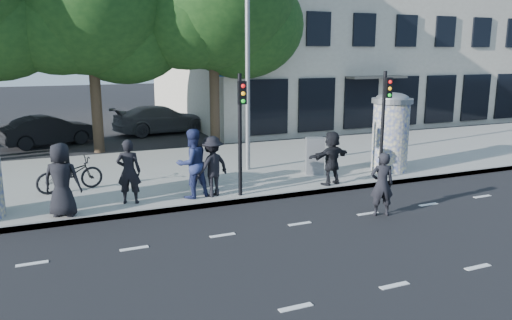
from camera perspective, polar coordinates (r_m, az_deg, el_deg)
name	(u,v)px	position (r m, az deg, el deg)	size (l,w,h in m)	color
ground	(330,244)	(11.20, 8.46, -9.43)	(120.00, 120.00, 0.00)	black
sidewalk	(219,169)	(17.70, -4.31, -1.00)	(40.00, 8.00, 0.15)	gray
curb	(264,198)	(14.14, 0.92, -4.36)	(40.00, 0.10, 0.16)	slate
lane_dash_near	(395,286)	(9.56, 15.55, -13.66)	(32.00, 0.12, 0.01)	silver
lane_dash_far	(300,224)	(12.33, 5.03, -7.27)	(32.00, 0.12, 0.01)	silver
ad_column_right	(391,130)	(17.46, 15.14, 3.31)	(1.36, 1.36, 2.65)	beige
traffic_pole_near	(241,122)	(13.68, -1.77, 4.32)	(0.22, 0.31, 3.40)	black
traffic_pole_far	(384,114)	(16.05, 14.45, 5.10)	(0.22, 0.31, 3.40)	black
street_lamp	(248,31)	(16.73, -0.90, 14.55)	(0.25, 0.93, 8.00)	slate
tree_near_left	(89,2)	(21.71, -18.50, 16.76)	(6.80, 6.80, 8.97)	#38281C
tree_center	(213,0)	(22.38, -4.96, 17.80)	(7.00, 7.00, 9.30)	#38281C
building	(330,23)	(33.79, 8.43, 15.26)	(20.30, 15.85, 12.00)	#B2A895
ped_a	(62,180)	(13.03, -21.32, -2.13)	(0.90, 0.58, 1.83)	black
ped_b	(129,172)	(13.62, -14.33, -1.29)	(0.63, 0.42, 1.73)	black
ped_c	(192,164)	(13.82, -7.31, -0.41)	(0.93, 0.73, 1.92)	navy
ped_d	(212,166)	(13.93, -5.06, -0.72)	(1.10, 0.63, 1.70)	black
ped_f	(332,158)	(15.29, 8.63, 0.23)	(1.52, 0.55, 1.64)	black
man_road	(382,184)	(13.08, 14.19, -2.70)	(0.60, 0.39, 1.65)	black
bicycle	(70,174)	(15.43, -20.52, -1.54)	(1.89, 0.66, 0.99)	black
cabinet_left	(204,168)	(15.10, -5.99, -0.88)	(0.53, 0.39, 1.11)	slate
cabinet_right	(315,156)	(16.58, 6.71, 0.47)	(0.58, 0.42, 1.22)	gray
car_mid	(49,131)	(24.26, -22.54, 3.12)	(4.10, 1.43, 1.35)	black
car_right	(161,119)	(26.43, -10.82, 4.59)	(4.90, 1.99, 1.42)	#54555B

